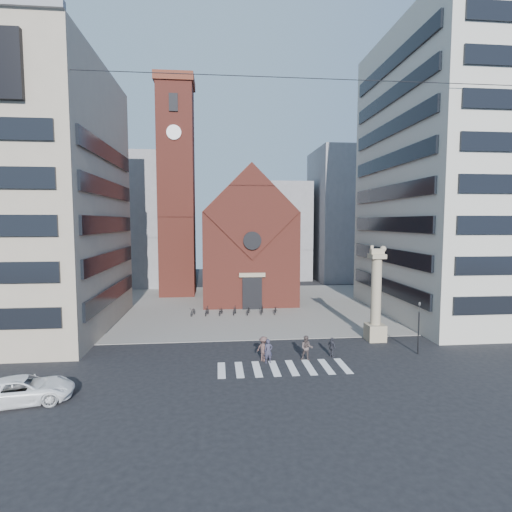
{
  "coord_description": "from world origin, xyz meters",
  "views": [
    {
      "loc": [
        -4.26,
        -31.28,
        10.78
      ],
      "look_at": [
        -0.39,
        8.0,
        7.38
      ],
      "focal_mm": 28.0,
      "sensor_mm": 36.0,
      "label": 1
    }
  ],
  "objects_px": {
    "pedestrian_1": "(307,348)",
    "scooter_0": "(193,312)",
    "pedestrian_2": "(332,347)",
    "white_car": "(23,390)",
    "pedestrian_0": "(268,351)",
    "traffic_light": "(419,327)",
    "lion_column": "(376,303)"
  },
  "relations": [
    {
      "from": "traffic_light",
      "to": "white_car",
      "type": "xyz_separation_m",
      "value": [
        -27.83,
        -6.06,
        -1.51
      ]
    },
    {
      "from": "lion_column",
      "to": "pedestrian_0",
      "type": "relative_size",
      "value": 4.72
    },
    {
      "from": "pedestrian_0",
      "to": "pedestrian_1",
      "type": "height_order",
      "value": "pedestrian_1"
    },
    {
      "from": "white_car",
      "to": "pedestrian_2",
      "type": "height_order",
      "value": "pedestrian_2"
    },
    {
      "from": "traffic_light",
      "to": "pedestrian_1",
      "type": "bearing_deg",
      "value": -176.67
    },
    {
      "from": "pedestrian_1",
      "to": "white_car",
      "type": "bearing_deg",
      "value": -151.45
    },
    {
      "from": "lion_column",
      "to": "pedestrian_0",
      "type": "distance_m",
      "value": 11.75
    },
    {
      "from": "lion_column",
      "to": "scooter_0",
      "type": "xyz_separation_m",
      "value": [
        -17.06,
        11.1,
        -2.94
      ]
    },
    {
      "from": "scooter_0",
      "to": "pedestrian_0",
      "type": "bearing_deg",
      "value": -54.88
    },
    {
      "from": "traffic_light",
      "to": "pedestrian_2",
      "type": "xyz_separation_m",
      "value": [
        -7.18,
        0.02,
        -1.5
      ]
    },
    {
      "from": "pedestrian_1",
      "to": "scooter_0",
      "type": "distance_m",
      "value": 18.4
    },
    {
      "from": "lion_column",
      "to": "pedestrian_0",
      "type": "bearing_deg",
      "value": -155.27
    },
    {
      "from": "pedestrian_2",
      "to": "traffic_light",
      "type": "bearing_deg",
      "value": -114.19
    },
    {
      "from": "pedestrian_2",
      "to": "pedestrian_1",
      "type": "bearing_deg",
      "value": 80.38
    },
    {
      "from": "pedestrian_1",
      "to": "scooter_0",
      "type": "bearing_deg",
      "value": 133.66
    },
    {
      "from": "pedestrian_0",
      "to": "pedestrian_1",
      "type": "xyz_separation_m",
      "value": [
        3.04,
        0.25,
        0.06
      ]
    },
    {
      "from": "pedestrian_2",
      "to": "scooter_0",
      "type": "distance_m",
      "value": 19.19
    },
    {
      "from": "lion_column",
      "to": "traffic_light",
      "type": "bearing_deg",
      "value": -63.54
    },
    {
      "from": "pedestrian_0",
      "to": "pedestrian_1",
      "type": "relative_size",
      "value": 0.94
    },
    {
      "from": "scooter_0",
      "to": "white_car",
      "type": "bearing_deg",
      "value": -100.08
    },
    {
      "from": "pedestrian_1",
      "to": "pedestrian_2",
      "type": "height_order",
      "value": "pedestrian_1"
    },
    {
      "from": "pedestrian_0",
      "to": "lion_column",
      "type": "bearing_deg",
      "value": 16.71
    },
    {
      "from": "traffic_light",
      "to": "pedestrian_1",
      "type": "distance_m",
      "value": 9.48
    },
    {
      "from": "traffic_light",
      "to": "lion_column",
      "type": "bearing_deg",
      "value": 116.46
    },
    {
      "from": "pedestrian_0",
      "to": "pedestrian_1",
      "type": "bearing_deg",
      "value": -3.29
    },
    {
      "from": "lion_column",
      "to": "traffic_light",
      "type": "relative_size",
      "value": 2.02
    },
    {
      "from": "pedestrian_1",
      "to": "scooter_0",
      "type": "xyz_separation_m",
      "value": [
        -9.68,
        15.65,
        -0.45
      ]
    },
    {
      "from": "pedestrian_2",
      "to": "white_car",
      "type": "bearing_deg",
      "value": 82.34
    },
    {
      "from": "pedestrian_0",
      "to": "scooter_0",
      "type": "distance_m",
      "value": 17.23
    },
    {
      "from": "white_car",
      "to": "pedestrian_2",
      "type": "xyz_separation_m",
      "value": [
        20.64,
        6.07,
        0.01
      ]
    },
    {
      "from": "pedestrian_1",
      "to": "pedestrian_2",
      "type": "relative_size",
      "value": 1.24
    },
    {
      "from": "white_car",
      "to": "pedestrian_1",
      "type": "distance_m",
      "value": 19.26
    }
  ]
}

